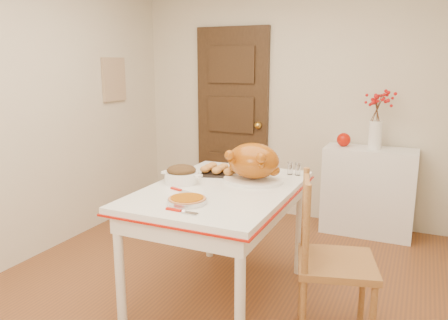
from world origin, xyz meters
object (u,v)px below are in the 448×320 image
at_px(chair_oak, 337,259).
at_px(pumpkin_pie, 187,199).
at_px(turkey_platter, 253,163).
at_px(kitchen_table, 221,245).
at_px(sideboard, 368,191).

bearing_deg(chair_oak, pumpkin_pie, 93.93).
xyz_separation_m(chair_oak, turkey_platter, (-0.67, 0.33, 0.46)).
height_order(kitchen_table, chair_oak, chair_oak).
relative_size(sideboard, pumpkin_pie, 3.64).
distance_m(sideboard, pumpkin_pie, 2.35).
bearing_deg(sideboard, turkey_platter, -112.61).
height_order(chair_oak, pumpkin_pie, chair_oak).
height_order(sideboard, turkey_platter, turkey_platter).
xyz_separation_m(kitchen_table, chair_oak, (0.82, -0.11, 0.09)).
relative_size(sideboard, turkey_platter, 1.98).
bearing_deg(chair_oak, kitchen_table, 67.39).
relative_size(sideboard, chair_oak, 0.84).
bearing_deg(kitchen_table, sideboard, 65.78).
bearing_deg(turkey_platter, chair_oak, -12.66).
distance_m(sideboard, kitchen_table, 1.92).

